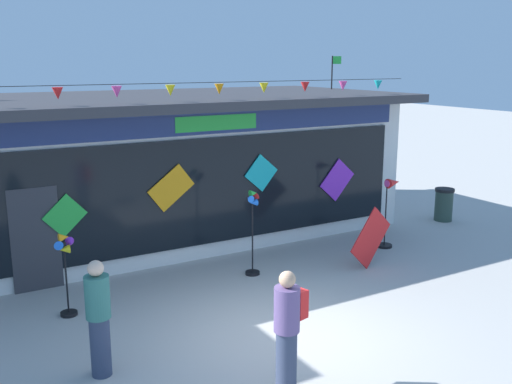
# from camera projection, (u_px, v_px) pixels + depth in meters

# --- Properties ---
(ground_plane) EXTENTS (80.00, 80.00, 0.00)m
(ground_plane) POSITION_uv_depth(u_px,v_px,m) (281.00, 335.00, 9.32)
(ground_plane) COLOR #ADAAA5
(kite_shop_building) EXTENTS (11.02, 5.92, 4.43)m
(kite_shop_building) POSITION_uv_depth(u_px,v_px,m) (172.00, 162.00, 14.81)
(kite_shop_building) COLOR silver
(kite_shop_building) RESTS_ON ground_plane
(wind_spinner_far_left) EXTENTS (0.37, 0.29, 1.49)m
(wind_spinner_far_left) POSITION_uv_depth(u_px,v_px,m) (65.00, 262.00, 9.80)
(wind_spinner_far_left) COLOR black
(wind_spinner_far_left) RESTS_ON ground_plane
(wind_spinner_left) EXTENTS (0.34, 0.30, 1.79)m
(wind_spinner_left) POSITION_uv_depth(u_px,v_px,m) (253.00, 222.00, 11.69)
(wind_spinner_left) COLOR black
(wind_spinner_left) RESTS_ON ground_plane
(wind_spinner_center_left) EXTENTS (0.59, 0.37, 1.64)m
(wind_spinner_center_left) POSITION_uv_depth(u_px,v_px,m) (390.00, 201.00, 13.55)
(wind_spinner_center_left) COLOR black
(wind_spinner_center_left) RESTS_ON ground_plane
(person_near_camera) EXTENTS (0.47, 0.37, 1.68)m
(person_near_camera) POSITION_uv_depth(u_px,v_px,m) (288.00, 328.00, 7.56)
(person_near_camera) COLOR #333D56
(person_near_camera) RESTS_ON ground_plane
(person_mid_plaza) EXTENTS (0.34, 0.34, 1.68)m
(person_mid_plaza) POSITION_uv_depth(u_px,v_px,m) (99.00, 318.00, 7.95)
(person_mid_plaza) COLOR #333D56
(person_mid_plaza) RESTS_ON ground_plane
(trash_bin) EXTENTS (0.52, 0.52, 0.90)m
(trash_bin) POSITION_uv_depth(u_px,v_px,m) (444.00, 204.00, 15.91)
(trash_bin) COLOR #2D4238
(trash_bin) RESTS_ON ground_plane
(display_kite_on_ground) EXTENTS (1.26, 0.25, 1.26)m
(display_kite_on_ground) POSITION_uv_depth(u_px,v_px,m) (371.00, 238.00, 12.31)
(display_kite_on_ground) COLOR red
(display_kite_on_ground) RESTS_ON ground_plane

